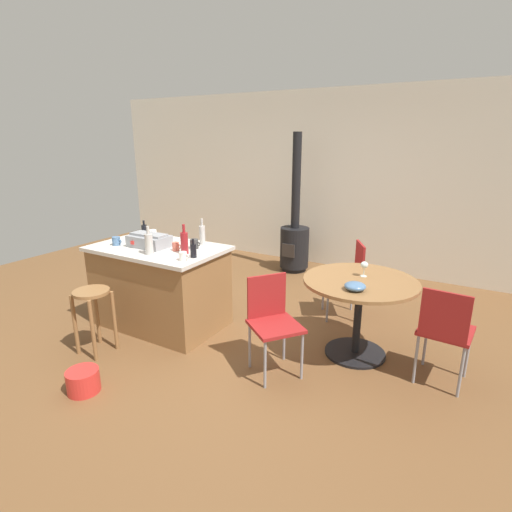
# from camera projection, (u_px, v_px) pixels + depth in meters

# --- Properties ---
(ground_plane) EXTENTS (8.80, 8.80, 0.00)m
(ground_plane) POSITION_uv_depth(u_px,v_px,m) (215.00, 334.00, 4.21)
(ground_plane) COLOR brown
(back_wall) EXTENTS (8.00, 0.10, 2.70)m
(back_wall) POSITION_uv_depth(u_px,v_px,m) (322.00, 180.00, 6.27)
(back_wall) COLOR silver
(back_wall) RESTS_ON ground_plane
(kitchen_island) EXTENTS (1.39, 0.88, 0.88)m
(kitchen_island) POSITION_uv_depth(u_px,v_px,m) (160.00, 286.00, 4.33)
(kitchen_island) COLOR olive
(kitchen_island) RESTS_ON ground_plane
(wooden_stool) EXTENTS (0.33, 0.33, 0.63)m
(wooden_stool) POSITION_uv_depth(u_px,v_px,m) (93.00, 307.00, 3.74)
(wooden_stool) COLOR olive
(wooden_stool) RESTS_ON ground_plane
(dining_table) EXTENTS (1.03, 1.03, 0.75)m
(dining_table) POSITION_uv_depth(u_px,v_px,m) (359.00, 298.00, 3.66)
(dining_table) COLOR black
(dining_table) RESTS_ON ground_plane
(folding_chair_near) EXTENTS (0.56, 0.56, 0.85)m
(folding_chair_near) POSITION_uv_depth(u_px,v_px,m) (272.00, 318.00, 3.44)
(folding_chair_near) COLOR maroon
(folding_chair_near) RESTS_ON ground_plane
(folding_chair_far) EXTENTS (0.43, 0.43, 0.86)m
(folding_chair_far) POSITION_uv_depth(u_px,v_px,m) (445.00, 329.00, 3.21)
(folding_chair_far) COLOR maroon
(folding_chair_far) RESTS_ON ground_plane
(folding_chair_left) EXTENTS (0.54, 0.54, 0.87)m
(folding_chair_left) POSITION_uv_depth(u_px,v_px,m) (348.00, 274.00, 4.50)
(folding_chair_left) COLOR maroon
(folding_chair_left) RESTS_ON ground_plane
(wood_stove) EXTENTS (0.44, 0.45, 2.07)m
(wood_stove) POSITION_uv_depth(u_px,v_px,m) (295.00, 239.00, 6.11)
(wood_stove) COLOR black
(wood_stove) RESTS_ON ground_plane
(toolbox) EXTENTS (0.43, 0.27, 0.15)m
(toolbox) POSITION_uv_depth(u_px,v_px,m) (149.00, 240.00, 4.19)
(toolbox) COLOR gray
(toolbox) RESTS_ON kitchen_island
(bottle_0) EXTENTS (0.06, 0.06, 0.28)m
(bottle_0) POSITION_uv_depth(u_px,v_px,m) (202.00, 234.00, 4.28)
(bottle_0) COLOR #B7B2AD
(bottle_0) RESTS_ON kitchen_island
(bottle_1) EXTENTS (0.07, 0.07, 0.30)m
(bottle_1) POSITION_uv_depth(u_px,v_px,m) (184.00, 242.00, 3.93)
(bottle_1) COLOR maroon
(bottle_1) RESTS_ON kitchen_island
(bottle_2) EXTENTS (0.08, 0.08, 0.28)m
(bottle_2) POSITION_uv_depth(u_px,v_px,m) (149.00, 244.00, 3.90)
(bottle_2) COLOR #B7B2AD
(bottle_2) RESTS_ON kitchen_island
(bottle_3) EXTENTS (0.06, 0.06, 0.19)m
(bottle_3) POSITION_uv_depth(u_px,v_px,m) (144.00, 230.00, 4.63)
(bottle_3) COLOR black
(bottle_3) RESTS_ON kitchen_island
(bottle_4) EXTENTS (0.06, 0.06, 0.18)m
(bottle_4) POSITION_uv_depth(u_px,v_px,m) (193.00, 250.00, 3.81)
(bottle_4) COLOR black
(bottle_4) RESTS_ON kitchen_island
(cup_0) EXTENTS (0.11, 0.07, 0.09)m
(cup_0) POSITION_uv_depth(u_px,v_px,m) (176.00, 246.00, 4.05)
(cup_0) COLOR #DB6651
(cup_0) RESTS_ON kitchen_island
(cup_1) EXTENTS (0.12, 0.09, 0.10)m
(cup_1) POSITION_uv_depth(u_px,v_px,m) (194.00, 244.00, 4.13)
(cup_1) COLOR #383838
(cup_1) RESTS_ON kitchen_island
(cup_2) EXTENTS (0.12, 0.09, 0.10)m
(cup_2) POSITION_uv_depth(u_px,v_px,m) (153.00, 234.00, 4.53)
(cup_2) COLOR white
(cup_2) RESTS_ON kitchen_island
(cup_3) EXTENTS (0.12, 0.09, 0.09)m
(cup_3) POSITION_uv_depth(u_px,v_px,m) (116.00, 241.00, 4.26)
(cup_3) COLOR #4C7099
(cup_3) RESTS_ON kitchen_island
(cup_4) EXTENTS (0.11, 0.07, 0.08)m
(cup_4) POSITION_uv_depth(u_px,v_px,m) (183.00, 256.00, 3.73)
(cup_4) COLOR white
(cup_4) RESTS_ON kitchen_island
(wine_glass) EXTENTS (0.07, 0.07, 0.14)m
(wine_glass) POSITION_uv_depth(u_px,v_px,m) (364.00, 265.00, 3.67)
(wine_glass) COLOR silver
(wine_glass) RESTS_ON dining_table
(serving_bowl) EXTENTS (0.18, 0.18, 0.07)m
(serving_bowl) POSITION_uv_depth(u_px,v_px,m) (355.00, 286.00, 3.35)
(serving_bowl) COLOR #4C7099
(serving_bowl) RESTS_ON dining_table
(plastic_bucket) EXTENTS (0.26, 0.26, 0.19)m
(plastic_bucket) POSITION_uv_depth(u_px,v_px,m) (83.00, 381.00, 3.23)
(plastic_bucket) COLOR red
(plastic_bucket) RESTS_ON ground_plane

